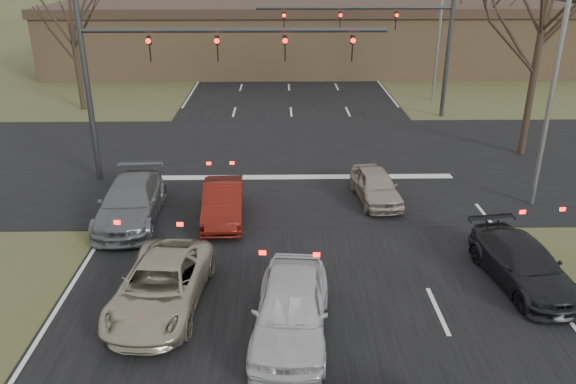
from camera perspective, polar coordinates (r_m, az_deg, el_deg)
name	(u,v)px	position (r m, az deg, el deg)	size (l,w,h in m)	color
road_main	(284,35)	(70.23, -0.38, 15.64)	(14.00, 300.00, 0.02)	black
road_cross	(295,162)	(26.22, 0.76, 3.10)	(200.00, 14.00, 0.02)	black
building	(311,37)	(48.14, 2.40, 15.45)	(42.40, 10.40, 5.30)	#8F714D
mast_arm_near	(166,60)	(23.40, -12.27, 13.00)	(12.12, 0.24, 8.00)	#383A3D
mast_arm_far	(401,30)	(33.62, 11.40, 15.85)	(11.12, 0.24, 8.00)	#383A3D
streetlight_right_near	(553,58)	(22.13, 25.34, 12.17)	(2.34, 0.25, 10.00)	gray
streetlight_right_far	(438,13)	(38.17, 15.03, 17.20)	(2.34, 0.25, 10.00)	gray
car_silver_suv	(161,286)	(15.75, -12.81, -9.27)	(2.19, 4.75, 1.32)	#AFA78D
car_white_sedan	(291,308)	(14.28, 0.31, -11.75)	(1.83, 4.56, 1.55)	silver
car_charcoal_sedan	(523,264)	(17.79, 22.78, -6.76)	(1.77, 4.36, 1.27)	black
car_grey_ahead	(131,202)	(20.95, -15.70, -0.95)	(2.04, 5.03, 1.46)	slate
car_red_ahead	(223,202)	(20.43, -6.61, -1.04)	(1.39, 4.00, 1.32)	#5A120C
car_silver_ahead	(376,186)	(22.12, 8.91, 0.64)	(1.47, 3.65, 1.24)	#AFA08E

